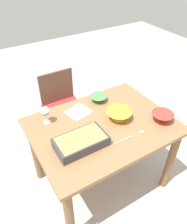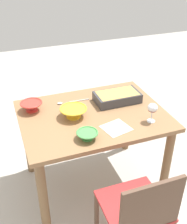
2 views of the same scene
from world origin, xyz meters
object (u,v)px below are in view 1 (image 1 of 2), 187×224
chair (62,105)px  casserole_dish (81,141)px  small_bowl (99,98)px  serving_spoon (135,135)px  dining_table (102,136)px  serving_bowl (162,116)px  napkin (78,112)px  wine_glass (45,112)px  mixing_bowl (119,114)px

chair → casserole_dish: (-0.24, -0.90, 0.33)m
chair → casserole_dish: bearing=-104.7°
small_bowl → serving_spoon: small_bowl is taller
chair → dining_table: bearing=-87.9°
small_bowl → dining_table: bearing=-116.4°
small_bowl → serving_bowl: 0.59m
casserole_dish → chair: bearing=75.3°
serving_bowl → napkin: (-0.54, 0.46, -0.04)m
casserole_dish → serving_spoon: size_ratio=1.36×
small_bowl → serving_spoon: bearing=-90.3°
dining_table → serving_bowl: bearing=-25.4°
wine_glass → casserole_dish: bearing=-72.8°
mixing_bowl → wine_glass: bearing=153.7°
serving_bowl → dining_table: bearing=154.6°
dining_table → mixing_bowl: mixing_bowl is taller
casserole_dish → small_bowl: 0.59m
casserole_dish → mixing_bowl: (0.42, 0.11, 0.00)m
chair → mixing_bowl: bearing=-76.8°
chair → serving_spoon: size_ratio=3.01×
wine_glass → small_bowl: wine_glass is taller
dining_table → mixing_bowl: 0.23m
casserole_dish → small_bowl: casserole_dish is taller
chair → wine_glass: 0.75m
dining_table → chair: chair is taller
small_bowl → serving_bowl: size_ratio=0.87×
dining_table → napkin: size_ratio=6.09×
napkin → serving_bowl: bearing=-40.6°
small_bowl → napkin: small_bowl is taller
dining_table → napkin: bearing=110.4°
dining_table → chair: bearing=92.1°
wine_glass → casserole_dish: wine_glass is taller
dining_table → casserole_dish: 0.34m
small_bowl → napkin: 0.25m
dining_table → small_bowl: 0.37m
small_bowl → serving_bowl: serving_bowl is taller
dining_table → serving_spoon: 0.31m
dining_table → small_bowl: (0.15, 0.30, 0.16)m
chair → serving_bowl: (0.48, -1.00, 0.33)m
wine_glass → mixing_bowl: size_ratio=0.73×
serving_bowl → mixing_bowl: bearing=144.7°
serving_spoon → napkin: bearing=116.0°
chair → serving_bowl: serving_bowl is taller
dining_table → serving_spoon: serving_spoon is taller
napkin → serving_spoon: bearing=-64.0°
dining_table → wine_glass: (-0.38, 0.26, 0.24)m
mixing_bowl → small_bowl: bearing=91.5°
mixing_bowl → serving_bowl: mixing_bowl is taller
small_bowl → serving_spoon: (-0.00, -0.54, -0.03)m
casserole_dish → small_bowl: bearing=45.2°
chair → napkin: chair is taller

